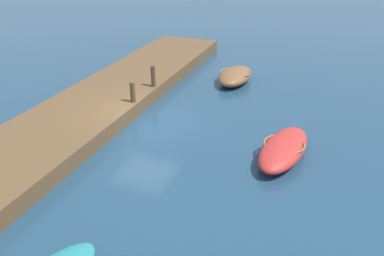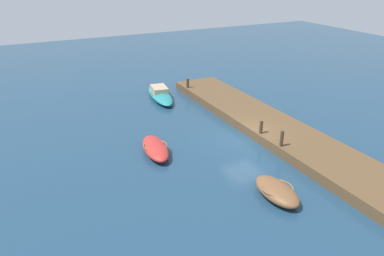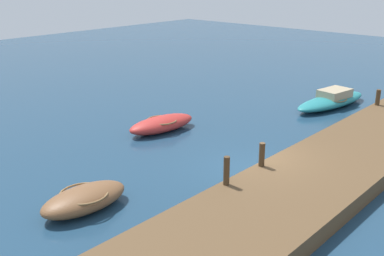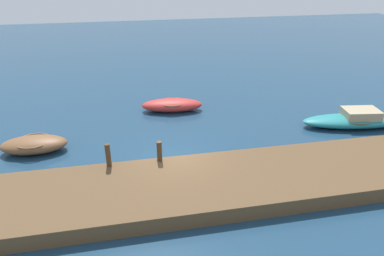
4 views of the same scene
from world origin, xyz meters
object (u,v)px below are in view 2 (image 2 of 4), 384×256
object	(u,v)px
motorboat_teal	(160,94)
mooring_post_mid_east	(188,83)
rowboat_brown	(277,191)
mooring_post_mid_west	(261,127)
mooring_post_west	(282,138)
rowboat_red	(155,148)

from	to	relation	value
motorboat_teal	mooring_post_mid_east	xyz separation A→B (m)	(-0.13, -2.65, 0.66)
rowboat_brown	mooring_post_mid_west	bearing A→B (deg)	-26.23
rowboat_brown	mooring_post_mid_east	distance (m)	17.06
rowboat_brown	mooring_post_west	size ratio (longest dim) A/B	3.10
rowboat_brown	mooring_post_west	distance (m)	4.82
rowboat_red	mooring_post_west	distance (m)	7.83
mooring_post_west	mooring_post_mid_east	world-z (taller)	mooring_post_west
rowboat_brown	mooring_post_west	bearing A→B (deg)	-38.54
rowboat_red	mooring_post_west	size ratio (longest dim) A/B	3.76
mooring_post_mid_west	mooring_post_mid_east	bearing A→B (deg)	0.00
motorboat_teal	rowboat_red	world-z (taller)	motorboat_teal
mooring_post_west	mooring_post_mid_east	distance (m)	13.16
mooring_post_mid_west	rowboat_red	bearing A→B (deg)	77.30
mooring_post_mid_west	mooring_post_mid_east	size ratio (longest dim) A/B	1.08
rowboat_red	mooring_post_west	xyz separation A→B (m)	(-3.66, -6.88, 0.77)
rowboat_brown	motorboat_teal	bearing A→B (deg)	0.84
motorboat_teal	rowboat_brown	bearing A→B (deg)	-173.32
rowboat_brown	mooring_post_mid_west	distance (m)	6.54
rowboat_red	mooring_post_west	bearing A→B (deg)	-110.57
mooring_post_mid_east	mooring_post_west	bearing A→B (deg)	180.00
rowboat_red	mooring_post_mid_east	world-z (taller)	mooring_post_mid_east
motorboat_teal	rowboat_red	bearing A→B (deg)	164.58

